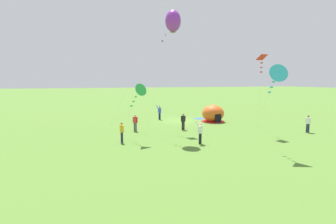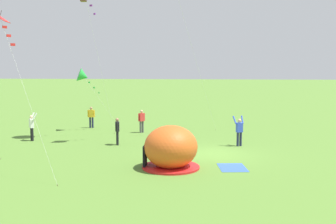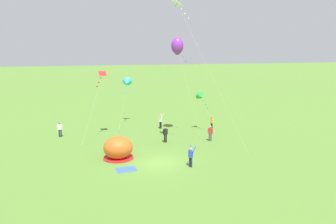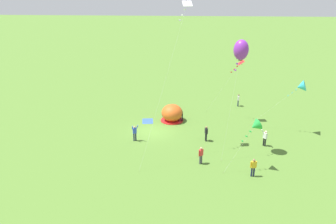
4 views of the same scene
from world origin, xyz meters
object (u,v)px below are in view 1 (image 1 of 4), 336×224
object	(u,v)px
kite_purple	(173,21)
kite_cyan	(276,75)
kite_green	(139,91)
kite_red	(262,61)
person_center_field	(183,121)
popup_tent	(213,114)
person_far_back	(160,112)
person_arms_raised	(200,132)
person_watching_sky	(308,123)
person_strolling	(135,122)
person_with_toddler	(122,131)

from	to	relation	value
kite_purple	kite_cyan	world-z (taller)	kite_purple
kite_cyan	kite_purple	bearing A→B (deg)	-56.78
kite_green	kite_red	world-z (taller)	kite_red
person_center_field	kite_cyan	distance (m)	11.49
popup_tent	kite_cyan	xyz separation A→B (m)	(2.49, 14.13, 4.46)
kite_red	kite_purple	xyz separation A→B (m)	(8.36, -1.18, 3.28)
kite_green	kite_cyan	xyz separation A→B (m)	(-8.26, 6.26, 1.23)
person_far_back	person_center_field	size ratio (longest dim) A/B	1.10
kite_cyan	person_arms_raised	bearing A→B (deg)	-48.28
person_watching_sky	kite_red	bearing A→B (deg)	-12.04
person_strolling	person_arms_raised	size ratio (longest dim) A/B	0.91
person_with_toddler	kite_green	bearing A→B (deg)	175.92
person_watching_sky	person_arms_raised	bearing A→B (deg)	5.45
person_center_field	person_strolling	world-z (taller)	same
person_with_toddler	popup_tent	bearing A→B (deg)	-147.46
person_center_field	person_arms_raised	bearing A→B (deg)	82.63
person_strolling	person_with_toddler	bearing A→B (deg)	67.13
person_with_toddler	kite_green	world-z (taller)	kite_green
kite_purple	kite_green	bearing A→B (deg)	20.23
person_arms_raised	kite_purple	xyz separation A→B (m)	(1.22, -3.36, 9.24)
kite_green	kite_red	xyz separation A→B (m)	(-11.71, -0.06, 2.72)
person_with_toddler	person_center_field	world-z (taller)	same
person_strolling	kite_purple	size ratio (longest dim) A/B	0.15
kite_red	kite_green	bearing A→B (deg)	0.28
person_strolling	kite_cyan	world-z (taller)	kite_cyan
person_watching_sky	person_arms_raised	size ratio (longest dim) A/B	0.91
person_with_toddler	kite_purple	bearing A→B (deg)	-166.65
person_with_toddler	kite_purple	distance (m)	10.49
kite_cyan	popup_tent	bearing A→B (deg)	-100.00
person_with_toddler	kite_red	distance (m)	14.43
person_far_back	person_strolling	bearing A→B (deg)	57.63
popup_tent	person_strolling	size ratio (longest dim) A/B	1.63
person_center_field	person_strolling	size ratio (longest dim) A/B	1.00
kite_green	person_with_toddler	bearing A→B (deg)	-4.08
person_arms_raised	person_strolling	bearing A→B (deg)	-58.64
person_watching_sky	person_center_field	distance (m)	12.24
person_far_back	person_strolling	xyz separation A→B (m)	(4.42, 6.96, -0.03)
kite_green	kite_purple	size ratio (longest dim) A/B	0.43
person_with_toddler	person_watching_sky	size ratio (longest dim) A/B	1.00
person_watching_sky	kite_cyan	xyz separation A→B (m)	(8.32, 5.28, 4.49)
person_strolling	kite_cyan	bearing A→B (deg)	125.64
person_with_toddler	kite_purple	xyz separation A→B (m)	(-4.77, -1.13, 9.27)
popup_tent	person_far_back	size ratio (longest dim) A/B	1.49
person_center_field	person_watching_sky	bearing A→B (deg)	156.47
person_watching_sky	kite_purple	size ratio (longest dim) A/B	0.15
kite_red	kite_purple	distance (m)	9.06
kite_cyan	person_center_field	bearing A→B (deg)	-74.06
popup_tent	person_with_toddler	size ratio (longest dim) A/B	1.63
person_with_toddler	person_arms_raised	xyz separation A→B (m)	(-5.99, 2.23, 0.03)
person_far_back	person_arms_raised	distance (m)	13.69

